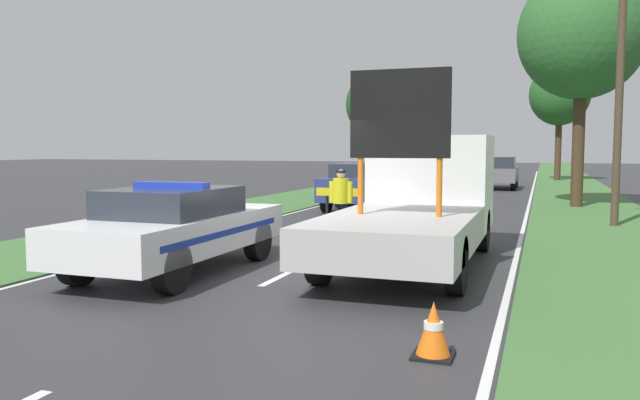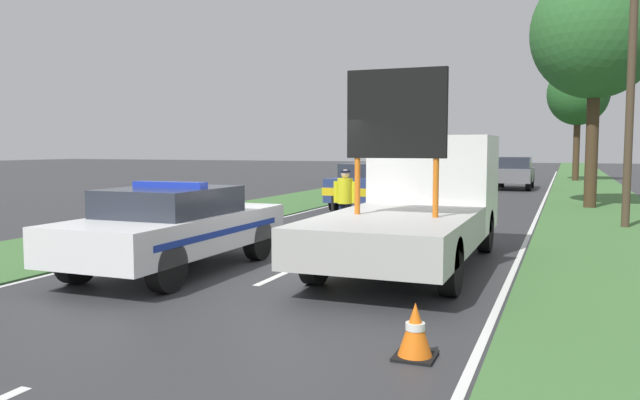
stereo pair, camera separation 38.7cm
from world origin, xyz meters
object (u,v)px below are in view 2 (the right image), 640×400
queued_car_hatch_blue (371,185)px  pedestrian_civilian (379,195)px  traffic_cone_near_police (406,220)px  roadside_tree_near_left (578,94)px  roadside_tree_near_right (596,32)px  queued_car_sedan_black (407,177)px  work_truck (421,199)px  traffic_cone_centre_front (415,331)px  traffic_cone_near_truck (262,220)px  road_barrier (374,197)px  utility_pole (631,81)px  roadside_tree_mid_left (390,105)px  queued_car_suv_grey (515,172)px  police_officer (345,197)px  police_car (175,226)px

queued_car_hatch_blue → pedestrian_civilian: bearing=108.4°
pedestrian_civilian → traffic_cone_near_police: size_ratio=3.02×
roadside_tree_near_left → roadside_tree_near_right: size_ratio=0.89×
pedestrian_civilian → queued_car_sedan_black: 12.34m
roadside_tree_near_right → queued_car_sedan_black: bearing=157.9°
roadside_tree_near_right → work_truck: bearing=-105.5°
queued_car_hatch_blue → roadside_tree_near_right: bearing=-156.2°
traffic_cone_centre_front → traffic_cone_near_truck: size_ratio=0.92×
road_barrier → utility_pole: bearing=29.8°
traffic_cone_centre_front → roadside_tree_mid_left: (-7.79, 27.69, 4.13)m
traffic_cone_near_truck → roadside_tree_near_right: size_ratio=0.07×
work_truck → traffic_cone_centre_front: 5.63m
traffic_cone_near_truck → queued_car_hatch_blue: size_ratio=0.14×
pedestrian_civilian → traffic_cone_near_police: pedestrian_civilian is taller
queued_car_suv_grey → traffic_cone_centre_front: bearing=92.3°
pedestrian_civilian → traffic_cone_near_truck: size_ratio=2.71×
traffic_cone_centre_front → queued_car_sedan_black: (-4.96, 20.05, 0.56)m
traffic_cone_centre_front → roadside_tree_near_left: (1.86, 35.82, 5.05)m
police_officer → roadside_tree_near_right: bearing=-93.9°
queued_car_sedan_black → roadside_tree_mid_left: size_ratio=0.71×
queued_car_sedan_black → police_officer: bearing=97.2°
road_barrier → traffic_cone_near_truck: 2.82m
police_car → utility_pole: utility_pole is taller
queued_car_sedan_black → roadside_tree_near_left: bearing=-113.4°
work_truck → traffic_cone_near_truck: bearing=-30.6°
roadside_tree_near_right → police_car: bearing=-115.5°
work_truck → utility_pole: 7.89m
road_barrier → police_officer: (-0.39, -1.04, 0.06)m
police_car → roadside_tree_near_left: bearing=80.6°
work_truck → traffic_cone_near_truck: 5.06m
road_barrier → work_truck: bearing=-58.5°
pedestrian_civilian → queued_car_hatch_blue: pedestrian_civilian is taller
traffic_cone_near_police → queued_car_sedan_black: (-2.61, 10.78, 0.56)m
traffic_cone_near_truck → roadside_tree_near_left: bearing=75.1°
traffic_cone_near_truck → roadside_tree_near_right: 13.42m
police_officer → utility_pole: 7.95m
queued_car_hatch_blue → roadside_tree_mid_left: bearing=-77.3°
traffic_cone_near_police → queued_car_sedan_black: queued_car_sedan_black is taller
traffic_cone_near_truck → police_car: bearing=-80.0°
police_officer → traffic_cone_near_truck: 2.28m
queued_car_suv_grey → roadside_tree_mid_left: 7.70m
work_truck → police_officer: (-2.25, 2.18, -0.18)m
work_truck → road_barrier: 3.73m
roadside_tree_near_left → traffic_cone_near_police: bearing=-99.0°
pedestrian_civilian → queued_car_hatch_blue: size_ratio=0.39×
pedestrian_civilian → utility_pole: 7.23m
work_truck → queued_car_hatch_blue: bearing=-71.1°
traffic_cone_near_truck → queued_car_hatch_blue: 6.52m
traffic_cone_near_truck → roadside_tree_mid_left: (-2.20, 19.98, 4.10)m
work_truck → police_officer: bearing=-47.7°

